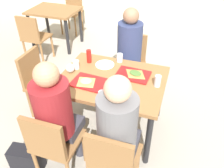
{
  "coord_description": "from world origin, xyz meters",
  "views": [
    {
      "loc": [
        0.64,
        -1.92,
        2.13
      ],
      "look_at": [
        0.0,
        0.0,
        0.65
      ],
      "focal_mm": 36.84,
      "sensor_mm": 36.0,
      "label": 1
    }
  ],
  "objects_px": {
    "chair_near_right": "(113,160)",
    "pizza_slice_b": "(135,73)",
    "soda_can": "(158,81)",
    "paper_plate_center": "(105,65)",
    "pizza_slice_a": "(86,82)",
    "background_chair_far": "(72,9)",
    "plastic_cup_b": "(102,96)",
    "plastic_cup_c": "(76,65)",
    "handbag": "(27,159)",
    "chair_left_end": "(39,79)",
    "chair_far_side": "(131,60)",
    "foil_bundle": "(70,68)",
    "plastic_cup_a": "(120,58)",
    "paper_plate_near_edge": "(121,95)",
    "background_table": "(55,16)",
    "tray_red_far": "(133,75)",
    "condiment_bottle": "(89,56)",
    "background_chair_near": "(33,36)",
    "main_table": "(112,85)",
    "person_far_side": "(129,49)",
    "person_in_red": "(57,112)",
    "tray_red_near": "(89,82)",
    "person_in_brown_jacket": "(118,128)",
    "chair_near_left": "(53,143)"
  },
  "relations": [
    {
      "from": "chair_left_end",
      "to": "person_in_red",
      "type": "relative_size",
      "value": 0.68
    },
    {
      "from": "chair_near_right",
      "to": "person_far_side",
      "type": "distance_m",
      "value": 1.54
    },
    {
      "from": "condiment_bottle",
      "to": "plastic_cup_b",
      "type": "bearing_deg",
      "value": -57.09
    },
    {
      "from": "main_table",
      "to": "plastic_cup_b",
      "type": "xyz_separation_m",
      "value": [
        0.03,
        -0.37,
        0.14
      ]
    },
    {
      "from": "plastic_cup_a",
      "to": "chair_near_left",
      "type": "bearing_deg",
      "value": -102.04
    },
    {
      "from": "pizza_slice_a",
      "to": "condiment_bottle",
      "type": "distance_m",
      "value": 0.44
    },
    {
      "from": "tray_red_near",
      "to": "soda_can",
      "type": "xyz_separation_m",
      "value": [
        0.68,
        0.17,
        0.05
      ]
    },
    {
      "from": "condiment_bottle",
      "to": "background_chair_near",
      "type": "relative_size",
      "value": 0.19
    },
    {
      "from": "chair_far_side",
      "to": "handbag",
      "type": "height_order",
      "value": "chair_far_side"
    },
    {
      "from": "pizza_slice_a",
      "to": "plastic_cup_c",
      "type": "height_order",
      "value": "plastic_cup_c"
    },
    {
      "from": "pizza_slice_a",
      "to": "background_chair_far",
      "type": "relative_size",
      "value": 0.28
    },
    {
      "from": "person_in_brown_jacket",
      "to": "condiment_bottle",
      "type": "xyz_separation_m",
      "value": [
        -0.65,
        0.92,
        0.05
      ]
    },
    {
      "from": "handbag",
      "to": "chair_left_end",
      "type": "bearing_deg",
      "value": 110.68
    },
    {
      "from": "pizza_slice_a",
      "to": "plastic_cup_a",
      "type": "relative_size",
      "value": 2.43
    },
    {
      "from": "tray_red_far",
      "to": "plastic_cup_b",
      "type": "xyz_separation_m",
      "value": [
        -0.17,
        -0.5,
        0.04
      ]
    },
    {
      "from": "soda_can",
      "to": "paper_plate_center",
      "type": "bearing_deg",
      "value": 161.43
    },
    {
      "from": "person_in_brown_jacket",
      "to": "tray_red_far",
      "type": "relative_size",
      "value": 3.52
    },
    {
      "from": "paper_plate_near_edge",
      "to": "background_chair_near",
      "type": "xyz_separation_m",
      "value": [
        -1.94,
        1.32,
        -0.22
      ]
    },
    {
      "from": "pizza_slice_b",
      "to": "plastic_cup_c",
      "type": "distance_m",
      "value": 0.68
    },
    {
      "from": "plastic_cup_b",
      "to": "person_in_red",
      "type": "bearing_deg",
      "value": -135.14
    },
    {
      "from": "tray_red_near",
      "to": "background_chair_far",
      "type": "relative_size",
      "value": 0.42
    },
    {
      "from": "plastic_cup_b",
      "to": "plastic_cup_c",
      "type": "height_order",
      "value": "same"
    },
    {
      "from": "paper_plate_near_edge",
      "to": "plastic_cup_b",
      "type": "height_order",
      "value": "plastic_cup_b"
    },
    {
      "from": "chair_far_side",
      "to": "foil_bundle",
      "type": "height_order",
      "value": "chair_far_side"
    },
    {
      "from": "main_table",
      "to": "person_far_side",
      "type": "xyz_separation_m",
      "value": [
        -0.0,
        0.68,
        0.12
      ]
    },
    {
      "from": "tray_red_near",
      "to": "background_chair_far",
      "type": "bearing_deg",
      "value": 120.17
    },
    {
      "from": "chair_near_right",
      "to": "pizza_slice_b",
      "type": "distance_m",
      "value": 0.99
    },
    {
      "from": "handbag",
      "to": "plastic_cup_a",
      "type": "bearing_deg",
      "value": 63.41
    },
    {
      "from": "person_in_red",
      "to": "background_table",
      "type": "distance_m",
      "value": 2.91
    },
    {
      "from": "pizza_slice_a",
      "to": "plastic_cup_a",
      "type": "distance_m",
      "value": 0.58
    },
    {
      "from": "background_chair_near",
      "to": "pizza_slice_b",
      "type": "bearing_deg",
      "value": -25.28
    },
    {
      "from": "tray_red_near",
      "to": "pizza_slice_a",
      "type": "height_order",
      "value": "pizza_slice_a"
    },
    {
      "from": "person_in_red",
      "to": "person_far_side",
      "type": "height_order",
      "value": "same"
    },
    {
      "from": "plastic_cup_c",
      "to": "condiment_bottle",
      "type": "relative_size",
      "value": 0.62
    },
    {
      "from": "main_table",
      "to": "plastic_cup_c",
      "type": "distance_m",
      "value": 0.48
    },
    {
      "from": "background_chair_near",
      "to": "pizza_slice_a",
      "type": "bearing_deg",
      "value": -39.08
    },
    {
      "from": "pizza_slice_b",
      "to": "tray_red_near",
      "type": "bearing_deg",
      "value": -145.04
    },
    {
      "from": "pizza_slice_a",
      "to": "plastic_cup_a",
      "type": "height_order",
      "value": "plastic_cup_a"
    },
    {
      "from": "chair_far_side",
      "to": "plastic_cup_c",
      "type": "distance_m",
      "value": 0.92
    },
    {
      "from": "tray_red_far",
      "to": "soda_can",
      "type": "height_order",
      "value": "soda_can"
    },
    {
      "from": "person_far_side",
      "to": "background_chair_near",
      "type": "height_order",
      "value": "person_far_side"
    },
    {
      "from": "soda_can",
      "to": "background_table",
      "type": "xyz_separation_m",
      "value": [
        -2.25,
        1.79,
        -0.18
      ]
    },
    {
      "from": "plastic_cup_c",
      "to": "background_table",
      "type": "xyz_separation_m",
      "value": [
        -1.32,
        1.75,
        -0.17
      ]
    },
    {
      "from": "person_in_brown_jacket",
      "to": "condiment_bottle",
      "type": "relative_size",
      "value": 7.93
    },
    {
      "from": "condiment_bottle",
      "to": "pizza_slice_b",
      "type": "bearing_deg",
      "value": -9.54
    },
    {
      "from": "paper_plate_center",
      "to": "background_chair_far",
      "type": "distance_m",
      "value": 2.82
    },
    {
      "from": "chair_near_right",
      "to": "background_chair_far",
      "type": "xyz_separation_m",
      "value": [
        -2.05,
        3.37,
        0.0
      ]
    },
    {
      "from": "tray_red_far",
      "to": "paper_plate_center",
      "type": "distance_m",
      "value": 0.38
    },
    {
      "from": "chair_left_end",
      "to": "person_far_side",
      "type": "distance_m",
      "value": 1.19
    },
    {
      "from": "background_chair_far",
      "to": "chair_far_side",
      "type": "bearing_deg",
      "value": -44.36
    }
  ]
}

